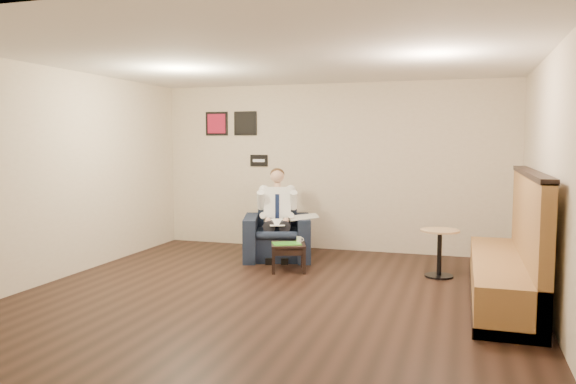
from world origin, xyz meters
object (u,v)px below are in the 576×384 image
(armchair, at_px, (277,227))
(side_table, at_px, (288,257))
(banquette, at_px, (504,238))
(smartphone, at_px, (291,242))
(coffee_mug, at_px, (299,239))
(green_folder, at_px, (287,244))
(seated_man, at_px, (277,217))
(cafe_table, at_px, (439,253))

(armchair, height_order, side_table, armchair)
(banquette, bearing_deg, armchair, 155.58)
(side_table, height_order, smartphone, smartphone)
(coffee_mug, height_order, banquette, banquette)
(green_folder, xyz_separation_m, coffee_mug, (0.13, 0.17, 0.04))
(banquette, bearing_deg, seated_man, 157.16)
(armchair, bearing_deg, side_table, -78.57)
(seated_man, relative_size, side_table, 2.83)
(armchair, height_order, green_folder, armchair)
(seated_man, distance_m, coffee_mug, 0.74)
(armchair, relative_size, green_folder, 2.61)
(coffee_mug, relative_size, banquette, 0.03)
(seated_man, distance_m, side_table, 0.88)
(seated_man, height_order, side_table, seated_man)
(coffee_mug, bearing_deg, cafe_table, 3.40)
(armchair, distance_m, side_table, 0.92)
(side_table, distance_m, smartphone, 0.25)
(green_folder, distance_m, smartphone, 0.17)
(seated_man, xyz_separation_m, side_table, (0.38, -0.64, -0.48))
(smartphone, height_order, cafe_table, cafe_table)
(banquette, bearing_deg, side_table, 165.86)
(smartphone, xyz_separation_m, cafe_table, (2.07, 0.12, -0.07))
(banquette, bearing_deg, cafe_table, 127.36)
(cafe_table, bearing_deg, banquette, -52.64)
(cafe_table, bearing_deg, seated_man, 171.37)
(armchair, height_order, smartphone, armchair)
(banquette, distance_m, cafe_table, 1.29)
(armchair, height_order, seated_man, seated_man)
(seated_man, distance_m, banquette, 3.46)
(coffee_mug, bearing_deg, side_table, -127.16)
(side_table, height_order, green_folder, green_folder)
(green_folder, bearing_deg, armchair, 117.23)
(green_folder, xyz_separation_m, smartphone, (0.01, 0.17, -0.00))
(seated_man, relative_size, green_folder, 3.46)
(seated_man, xyz_separation_m, green_folder, (0.36, -0.66, -0.28))
(side_table, xyz_separation_m, green_folder, (-0.02, -0.02, 0.20))
(armchair, distance_m, smartphone, 0.75)
(cafe_table, bearing_deg, coffee_mug, -176.60)
(coffee_mug, relative_size, cafe_table, 0.13)
(seated_man, xyz_separation_m, coffee_mug, (0.50, -0.49, -0.24))
(seated_man, relative_size, smartphone, 11.12)
(side_table, distance_m, coffee_mug, 0.30)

